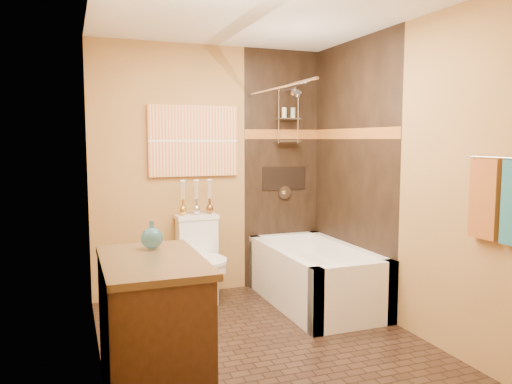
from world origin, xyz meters
name	(u,v)px	position (x,y,z in m)	size (l,w,h in m)	color
floor	(266,345)	(0.00, 0.00, 0.00)	(3.00, 3.00, 0.00)	black
wall_left	(96,188)	(-1.20, 0.00, 1.25)	(0.02, 3.00, 2.50)	#AF8143
wall_right	(402,178)	(1.20, 0.00, 1.25)	(0.02, 3.00, 2.50)	#AF8143
wall_back	(212,171)	(0.00, 1.50, 1.25)	(2.40, 0.02, 2.50)	#AF8143
wall_front	(388,208)	(0.00, -1.50, 1.25)	(2.40, 0.02, 2.50)	#AF8143
ceiling	(267,7)	(0.00, 0.00, 2.50)	(3.00, 3.00, 0.00)	silver
alcove_tile_back	(282,169)	(0.78, 1.49, 1.25)	(0.85, 0.01, 2.50)	black
alcove_tile_right	(352,172)	(1.19, 0.75, 1.25)	(0.01, 1.50, 2.50)	black
mosaic_band_back	(282,134)	(0.78, 1.48, 1.62)	(0.85, 0.01, 0.10)	brown
mosaic_band_right	(352,134)	(1.18, 0.75, 1.62)	(0.01, 1.50, 0.10)	brown
alcove_niche	(284,178)	(0.80, 1.48, 1.15)	(0.50, 0.01, 0.25)	black
shower_fixtures	(289,130)	(0.80, 1.38, 1.67)	(0.24, 0.33, 1.16)	silver
curtain_rod	(277,88)	(0.40, 0.75, 2.02)	(0.03, 0.03, 1.55)	silver
towel_bar	(502,158)	(1.15, -1.05, 1.45)	(0.02, 0.02, 0.55)	silver
towel_rust	(485,199)	(1.16, -0.92, 1.18)	(0.05, 0.22, 0.52)	#9B571C
sunset_painting	(194,141)	(-0.19, 1.48, 1.55)	(0.90, 0.04, 0.70)	orange
vanity_mirror	(101,151)	(-1.19, -0.45, 1.50)	(0.01, 1.00, 0.90)	white
bathtub	(315,281)	(0.80, 0.75, 0.22)	(0.80, 1.50, 0.55)	white
toilet	(202,259)	(-0.19, 1.21, 0.42)	(0.42, 0.62, 0.82)	white
vanity	(152,327)	(-0.92, -0.45, 0.43)	(0.59, 0.97, 0.86)	black
teal_bottle	(152,235)	(-0.87, -0.20, 0.95)	(0.14, 0.14, 0.23)	#245E6D
bud_vases	(196,196)	(-0.19, 1.39, 1.01)	(0.34, 0.07, 0.34)	gold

